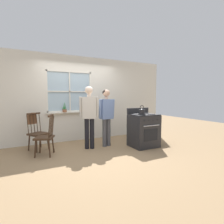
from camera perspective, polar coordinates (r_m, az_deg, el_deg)
name	(u,v)px	position (r m, az deg, el deg)	size (l,w,h in m)	color
ground_plane	(94,151)	(4.65, -5.80, -12.71)	(16.00, 16.00, 0.00)	#937551
wall_back	(79,99)	(5.77, -10.73, 4.08)	(6.40, 0.16, 2.70)	silver
chair_by_window	(38,134)	(5.06, -23.09, -6.50)	(0.57, 0.56, 0.99)	#3D2819
chair_near_wall	(45,137)	(4.54, -20.98, -7.71)	(0.53, 0.54, 0.99)	#3D2819
person_elderly_left	(89,111)	(4.74, -7.47, 0.30)	(0.53, 0.32, 1.69)	black
person_teen_center	(106,112)	(4.94, -1.84, -0.10)	(0.52, 0.26, 1.61)	#4C4C51
stove	(143,130)	(5.06, 10.24, -5.78)	(0.73, 0.68, 1.08)	#232326
kettle	(142,111)	(4.79, 9.72, 0.27)	(0.21, 0.17, 0.25)	black
potted_plant	(65,109)	(5.58, -15.21, 0.94)	(0.13, 0.13, 0.33)	#935B3D
handbag	(32,119)	(5.19, -24.71, -2.07)	(0.24, 0.25, 0.31)	brown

